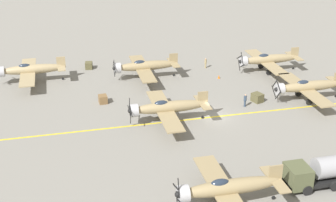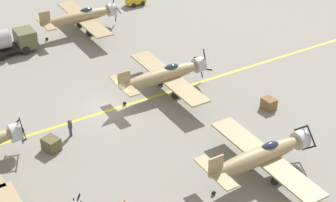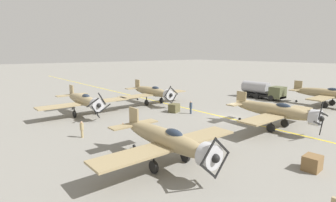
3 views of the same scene
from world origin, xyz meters
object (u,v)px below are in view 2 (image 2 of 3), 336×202
at_px(airplane_mid_center, 165,75).
at_px(fuel_tanker, 0,43).
at_px(ground_crew_walking, 70,127).
at_px(traffic_cone, 124,202).
at_px(airplane_mid_left, 81,17).
at_px(supply_crate_outboard, 51,144).
at_px(supply_crate_by_tanker, 269,104).
at_px(airplane_mid_right, 262,155).

relative_size(airplane_mid_center, fuel_tanker, 1.50).
distance_m(ground_crew_walking, traffic_cone, 10.54).
bearing_deg(airplane_mid_left, traffic_cone, -12.53).
xyz_separation_m(airplane_mid_left, traffic_cone, (30.29, -9.89, -1.74)).
relative_size(supply_crate_outboard, traffic_cone, 2.58).
height_order(supply_crate_by_tanker, supply_crate_outboard, supply_crate_outboard).
xyz_separation_m(ground_crew_walking, supply_crate_outboard, (1.10, -2.22, -0.37)).
height_order(airplane_mid_center, supply_crate_by_tanker, airplane_mid_center).
bearing_deg(airplane_mid_center, traffic_cone, -38.36).
bearing_deg(supply_crate_outboard, traffic_cone, 12.76).
bearing_deg(supply_crate_outboard, fuel_tanker, 175.11).
bearing_deg(airplane_mid_right, supply_crate_by_tanker, 129.13).
relative_size(airplane_mid_left, airplane_mid_right, 1.00).
bearing_deg(airplane_mid_center, supply_crate_by_tanker, 45.31).
distance_m(airplane_mid_left, fuel_tanker, 10.40).
relative_size(airplane_mid_center, airplane_mid_right, 1.00).
relative_size(fuel_tanker, supply_crate_outboard, 5.65).
bearing_deg(ground_crew_walking, fuel_tanker, -178.37).
relative_size(airplane_mid_center, traffic_cone, 21.82).
relative_size(airplane_mid_center, supply_crate_by_tanker, 9.29).
xyz_separation_m(airplane_mid_center, supply_crate_outboard, (3.20, -13.26, -1.42)).
distance_m(airplane_mid_right, ground_crew_walking, 17.05).
xyz_separation_m(fuel_tanker, supply_crate_by_tanker, (24.25, 18.55, -0.97)).
height_order(ground_crew_walking, traffic_cone, ground_crew_walking).
bearing_deg(supply_crate_by_tanker, fuel_tanker, -142.58).
relative_size(fuel_tanker, ground_crew_walking, 4.54).
distance_m(airplane_mid_left, ground_crew_walking, 22.09).
height_order(airplane_mid_center, fuel_tanker, airplane_mid_center).
bearing_deg(traffic_cone, airplane_mid_center, 138.59).
xyz_separation_m(airplane_mid_center, airplane_mid_right, (15.18, -0.15, 0.00)).
distance_m(fuel_tanker, traffic_cone, 29.21).
height_order(airplane_mid_left, supply_crate_outboard, airplane_mid_left).
height_order(airplane_mid_center, supply_crate_outboard, airplane_mid_center).
bearing_deg(airplane_mid_center, fuel_tanker, -142.02).
height_order(airplane_mid_center, traffic_cone, airplane_mid_center).
height_order(airplane_mid_right, fuel_tanker, airplane_mid_right).
bearing_deg(airplane_mid_center, airplane_mid_left, -172.95).
bearing_deg(fuel_tanker, ground_crew_walking, 1.63).
bearing_deg(airplane_mid_left, airplane_mid_right, 7.45).
xyz_separation_m(airplane_mid_left, ground_crew_walking, (19.77, -9.80, -1.05)).
bearing_deg(supply_crate_outboard, airplane_mid_right, 47.59).
distance_m(airplane_mid_right, supply_crate_by_tanker, 10.45).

